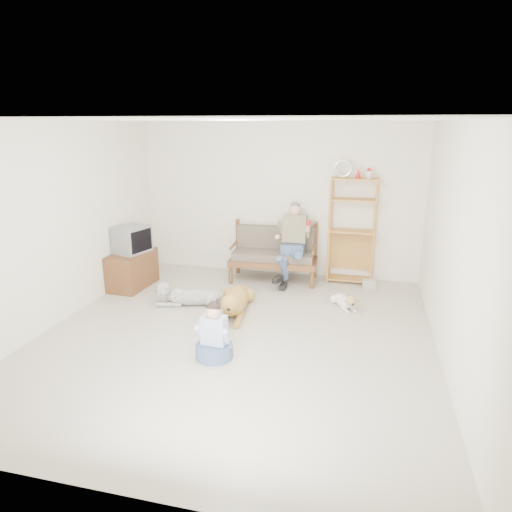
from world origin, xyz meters
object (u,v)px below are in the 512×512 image
(loveseat, at_px, (274,253))
(tv_stand, at_px, (132,270))
(etagere, at_px, (352,230))
(golden_retriever, at_px, (235,301))

(loveseat, relative_size, tv_stand, 1.66)
(loveseat, bearing_deg, etagere, 4.77)
(etagere, height_order, tv_stand, etagere)
(loveseat, xyz_separation_m, etagere, (1.30, 0.19, 0.44))
(loveseat, distance_m, etagere, 1.39)
(golden_retriever, bearing_deg, etagere, 41.66)
(loveseat, height_order, golden_retriever, loveseat)
(tv_stand, distance_m, golden_retriever, 2.10)
(etagere, bearing_deg, golden_retriever, -130.64)
(etagere, bearing_deg, loveseat, -171.71)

